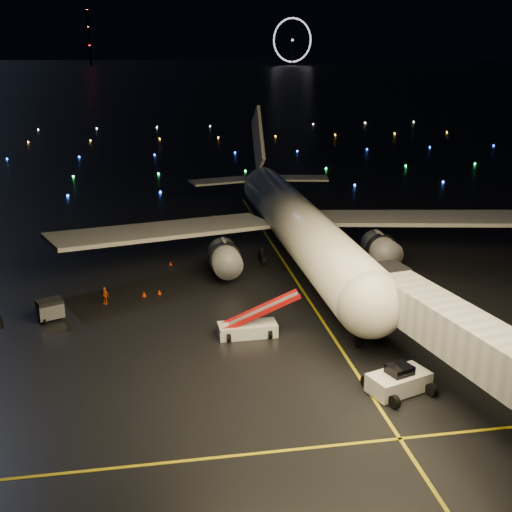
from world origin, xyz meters
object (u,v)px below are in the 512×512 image
object	(u,v)px
baggage_cart_0	(50,310)
airliner	(293,193)
belt_loader	(248,316)
crew_c	(105,296)
pushback_tug	(399,379)

from	to	relation	value
baggage_cart_0	airliner	bearing A→B (deg)	5.24
belt_loader	baggage_cart_0	world-z (taller)	belt_loader
airliner	crew_c	size ratio (longest dim) A/B	31.64
pushback_tug	belt_loader	size ratio (longest dim) A/B	0.60
belt_loader	airliner	bearing A→B (deg)	66.31
pushback_tug	baggage_cart_0	world-z (taller)	pushback_tug
airliner	belt_loader	world-z (taller)	airliner
airliner	belt_loader	bearing A→B (deg)	-113.36
belt_loader	crew_c	bearing A→B (deg)	142.31
airliner	baggage_cart_0	bearing A→B (deg)	-152.39
crew_c	airliner	bearing A→B (deg)	64.54
airliner	crew_c	bearing A→B (deg)	-153.19
airliner	belt_loader	xyz separation A→B (m)	(-8.19, -19.54, -5.81)
airliner	baggage_cart_0	size ratio (longest dim) A/B	24.68
crew_c	baggage_cart_0	distance (m)	5.35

